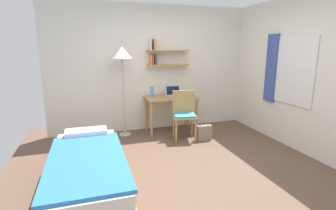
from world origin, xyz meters
The scene contains 11 objects.
ground_plane centered at (0.00, 0.00, 0.00)m, with size 5.28×5.28×0.00m, color brown.
wall_back centered at (0.00, 2.02, 1.31)m, with size 4.40×0.27×2.60m.
wall_right centered at (2.02, 0.03, 1.30)m, with size 0.10×4.40×2.60m.
bed centered at (-1.45, -0.21, 0.24)m, with size 0.88×2.06×0.54m.
desk centered at (0.26, 1.70, 0.60)m, with size 1.06×0.56×0.74m.
desk_chair centered at (0.35, 1.20, 0.51)m, with size 0.51×0.49×0.92m.
standing_lamp centered at (-0.72, 1.72, 1.54)m, with size 0.39×0.39×1.76m.
laptop centered at (0.33, 1.77, 0.79)m, with size 0.31×0.22×0.22m.
water_bottle centered at (-0.14, 1.75, 0.85)m, with size 0.07×0.07×0.23m, color #4C99DB.
book_stack centered at (0.59, 1.68, 0.78)m, with size 0.19×0.24×0.07m.
handbag centered at (0.69, 0.98, 0.15)m, with size 0.29×0.12×0.44m.
Camera 1 is at (-1.38, -3.28, 1.75)m, focal length 27.55 mm.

